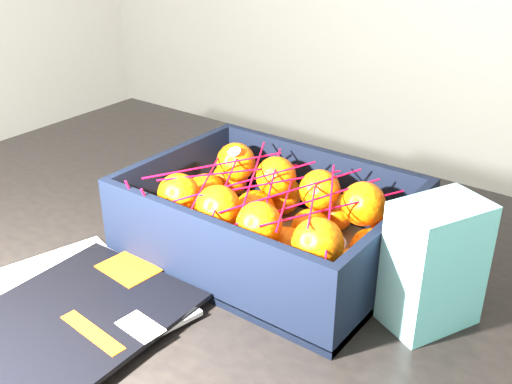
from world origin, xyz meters
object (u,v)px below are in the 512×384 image
Objects in this scene: table at (213,289)px; retail_carton at (434,265)px; magazine_stack at (49,317)px; produce_crate at (269,231)px.

table is 7.69× the size of retail_carton.
magazine_stack is at bearing -94.13° from table.
table is 0.29m from magazine_stack.
magazine_stack is 0.46m from retail_carton.
table is 3.69× the size of magazine_stack.
retail_carton reaches higher than magazine_stack.
table is at bearing -154.24° from retail_carton.
retail_carton reaches higher than table.
magazine_stack is 0.89× the size of produce_crate.
produce_crate reaches higher than table.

